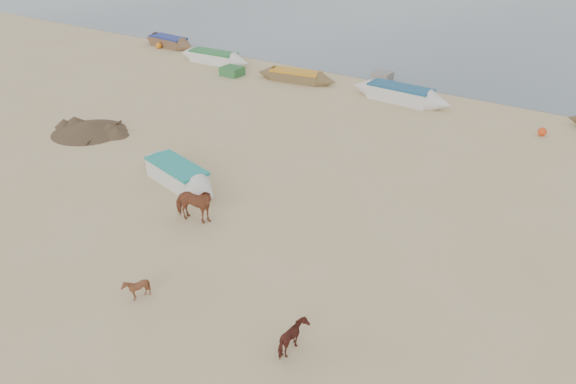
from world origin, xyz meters
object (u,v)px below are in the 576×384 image
(calf_front, at_px, (136,288))
(calf_right, at_px, (294,339))
(cow_adult, at_px, (193,205))
(near_canoe, at_px, (177,174))

(calf_front, distance_m, calf_right, 5.33)
(cow_adult, xyz_separation_m, near_canoe, (-2.82, 1.96, -0.28))
(cow_adult, height_order, near_canoe, cow_adult)
(cow_adult, relative_size, near_canoe, 0.32)
(cow_adult, xyz_separation_m, calf_right, (6.99, -3.56, -0.28))
(near_canoe, bearing_deg, calf_front, -40.74)
(calf_front, bearing_deg, cow_adult, 173.14)
(cow_adult, height_order, calf_right, cow_adult)
(calf_right, distance_m, near_canoe, 11.26)
(calf_right, height_order, near_canoe, calf_right)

